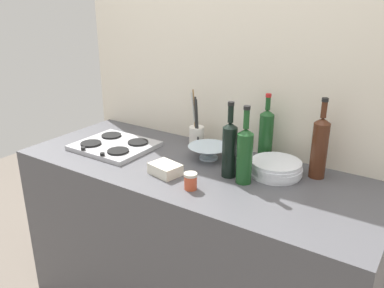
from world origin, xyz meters
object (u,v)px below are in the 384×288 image
Objects in this scene: butter_dish at (165,169)px; utensil_crock at (197,134)px; stovetop_hob at (115,145)px; wine_bottle_rightmost at (245,154)px; mixing_bowl at (209,152)px; condiment_jar_front at (191,181)px; wine_bottle_mid_right at (320,146)px; wine_bottle_leftmost at (230,148)px; wine_bottle_mid_left at (266,134)px; plate_stack at (276,168)px.

utensil_crock reaches higher than butter_dish.
stovetop_hob is 0.79m from wine_bottle_rightmost.
mixing_bowl is 0.68× the size of utensil_crock.
stovetop_hob is 5.43× the size of condiment_jar_front.
butter_dish is (-0.60, -0.37, -0.12)m from wine_bottle_mid_right.
wine_bottle_rightmost reaches higher than butter_dish.
wine_bottle_leftmost and wine_bottle_rightmost have the same top height.
wine_bottle_mid_left reaches higher than condiment_jar_front.
wine_bottle_rightmost reaches higher than plate_stack.
wine_bottle_rightmost is (-0.09, -0.15, 0.10)m from plate_stack.
stovetop_hob is 0.45m from utensil_crock.
wine_bottle_leftmost is at bearing -34.25° from mixing_bowl.
utensil_crock is at bearing 148.09° from wine_bottle_rightmost.
wine_bottle_leftmost reaches higher than condiment_jar_front.
plate_stack reaches higher than butter_dish.
utensil_crock is at bearing 120.19° from condiment_jar_front.
wine_bottle_leftmost is 0.40m from wine_bottle_mid_right.
wine_bottle_leftmost reaches higher than plate_stack.
condiment_jar_front is (-0.41, -0.42, -0.11)m from wine_bottle_mid_right.
utensil_crock reaches higher than condiment_jar_front.
butter_dish is (-0.07, -0.27, -0.01)m from mixing_bowl.
wine_bottle_mid_left is 0.97× the size of wine_bottle_rightmost.
wine_bottle_mid_right reaches higher than butter_dish.
condiment_jar_front is (0.18, -0.06, 0.01)m from butter_dish.
wine_bottle_rightmost is (0.03, -0.29, -0.00)m from wine_bottle_mid_left.
wine_bottle_leftmost is 0.24m from condiment_jar_front.
wine_bottle_mid_right is 1.05× the size of wine_bottle_rightmost.
butter_dish is (-0.31, -0.42, -0.11)m from wine_bottle_mid_left.
condiment_jar_front is (0.11, -0.33, -0.00)m from mixing_bowl.
wine_bottle_mid_left is 1.09× the size of utensil_crock.
wine_bottle_mid_right is (0.28, -0.05, 0.01)m from wine_bottle_mid_left.
wine_bottle_mid_right is (1.03, 0.25, 0.13)m from stovetop_hob.
butter_dish is at bearing 162.00° from condiment_jar_front.
mixing_bowl is (-0.18, 0.13, -0.10)m from wine_bottle_leftmost.
utensil_crock is (-0.67, 0.02, -0.08)m from wine_bottle_mid_right.
condiment_jar_front reaches higher than mixing_bowl.
utensil_crock is at bearing 167.59° from plate_stack.
wine_bottle_rightmost reaches higher than mixing_bowl.
wine_bottle_mid_right is (0.16, 0.09, 0.11)m from plate_stack.
condiment_jar_front is at bearing -59.81° from utensil_crock.
plate_stack is 0.76× the size of utensil_crock.
wine_bottle_leftmost is 0.27m from wine_bottle_mid_left.
wine_bottle_mid_left is at bearing 4.00° from utensil_crock.
utensil_crock is (-0.08, 0.39, 0.04)m from butter_dish.
wine_bottle_rightmost is at bearing 0.55° from stovetop_hob.
plate_stack is 0.22m from wine_bottle_mid_right.
wine_bottle_mid_right is 5.04× the size of condiment_jar_front.
stovetop_hob is 0.45m from butter_dish.
utensil_crock is at bearing 144.23° from wine_bottle_leftmost.
wine_bottle_leftmost reaches higher than butter_dish.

